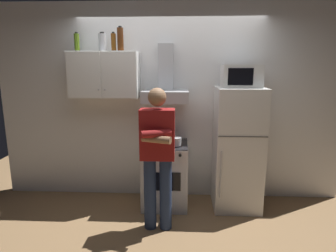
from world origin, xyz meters
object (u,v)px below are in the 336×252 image
Objects in this scene: refrigerator at (237,149)px; person_standing at (157,154)px; bottle_beer_brown at (114,42)px; upper_cabinet at (105,75)px; stove_oven at (165,174)px; microwave at (241,76)px; range_hood at (166,87)px; bottle_olive_oil at (77,42)px; cooking_pot at (175,141)px; bottle_rum_dark at (120,39)px; bottle_canister_steel at (102,42)px.

person_standing is (-1.00, -0.61, 0.10)m from refrigerator.
bottle_beer_brown is (-0.62, 0.74, 1.26)m from person_standing.
upper_cabinet is 1.03× the size of stove_oven.
refrigerator is at bearing -89.10° from microwave.
range_hood is 3.07× the size of bottle_olive_oil.
bottle_olive_oil is (-1.29, 0.29, 1.24)m from cooking_pot.
refrigerator is 5.91× the size of cooking_pot.
person_standing is at bearing -110.30° from cooking_pot.
range_hood is at bearing 173.54° from microwave.
bottle_olive_oil is 1.02× the size of bottle_beer_brown.
bottle_olive_oil is at bearing 176.63° from bottle_beer_brown.
stove_oven is 0.55× the size of refrigerator.
stove_oven is 1.86m from bottle_beer_brown.
cooking_pot is at bearing -12.53° from bottle_olive_oil.
range_hood is at bearing 86.09° from person_standing.
bottle_rum_dark is (-0.58, 0.13, 1.77)m from stove_oven.
upper_cabinet is 0.55m from bottle_olive_oil.
upper_cabinet reaches higher than microwave.
refrigerator is at bearing -4.87° from bottle_beer_brown.
range_hood is at bearing 172.45° from refrigerator.
microwave is 1.55× the size of bottle_rum_dark.
upper_cabinet is at bearing 12.43° from bottle_canister_steel.
stove_oven is 1.02m from refrigerator.
upper_cabinet is 2.00m from refrigerator.
cooking_pot is 1.14× the size of bottle_canister_steel.
upper_cabinet is at bearing 171.10° from stove_oven.
bottle_canister_steel reaches higher than microwave.
range_hood is 2.77× the size of cooking_pot.
bottle_olive_oil is at bearing 175.97° from microwave.
microwave is 2.00× the size of bottle_beer_brown.
stove_oven is (0.80, -0.13, -1.32)m from upper_cabinet.
bottle_canister_steel is at bearing 176.63° from microwave.
person_standing is (-0.05, -0.73, -0.70)m from range_hood.
microwave reaches higher than refrigerator.
stove_oven is 1.17m from range_hood.
person_standing is at bearing -44.26° from upper_cabinet.
bottle_rum_dark is (0.22, 0.00, 0.45)m from upper_cabinet.
bottle_rum_dark is (-0.71, 0.25, 1.27)m from cooking_pot.
cooking_pot reaches higher than stove_oven.
refrigerator is at bearing -4.07° from upper_cabinet.
bottle_rum_dark is (-1.53, 0.13, 1.40)m from refrigerator.
bottle_canister_steel reaches higher than stove_oven.
refrigerator is at bearing 0.04° from stove_oven.
bottle_olive_oil reaches higher than range_hood.
refrigerator reaches higher than stove_oven.
cooking_pot is (-0.82, -0.14, -0.81)m from microwave.
bottle_canister_steel is (-0.81, -0.00, 0.56)m from range_hood.
stove_oven is 1.62m from microwave.
cooking_pot is (-0.82, -0.12, 0.13)m from refrigerator.
refrigerator is (1.75, -0.12, -0.95)m from upper_cabinet.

